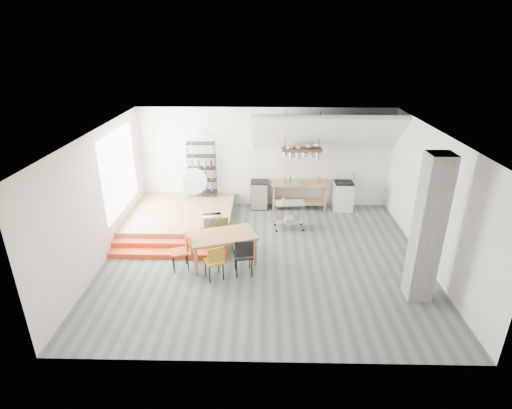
{
  "coord_description": "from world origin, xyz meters",
  "views": [
    {
      "loc": [
        -0.02,
        -8.8,
        5.25
      ],
      "look_at": [
        -0.24,
        0.8,
        1.14
      ],
      "focal_mm": 28.0,
      "sensor_mm": 36.0,
      "label": 1
    }
  ],
  "objects_px": {
    "stove": "(343,195)",
    "dining_table": "(222,238)",
    "mini_fridge": "(259,195)",
    "rolling_cart": "(289,212)"
  },
  "relations": [
    {
      "from": "dining_table",
      "to": "rolling_cart",
      "type": "relative_size",
      "value": 2.06
    },
    {
      "from": "stove",
      "to": "rolling_cart",
      "type": "relative_size",
      "value": 1.35
    },
    {
      "from": "stove",
      "to": "mini_fridge",
      "type": "bearing_deg",
      "value": 179.06
    },
    {
      "from": "stove",
      "to": "mini_fridge",
      "type": "distance_m",
      "value": 2.68
    },
    {
      "from": "stove",
      "to": "dining_table",
      "type": "distance_m",
      "value": 4.88
    },
    {
      "from": "rolling_cart",
      "to": "mini_fridge",
      "type": "xyz_separation_m",
      "value": [
        -0.89,
        1.52,
        -0.08
      ]
    },
    {
      "from": "dining_table",
      "to": "rolling_cart",
      "type": "xyz_separation_m",
      "value": [
        1.75,
        1.88,
        -0.14
      ]
    },
    {
      "from": "dining_table",
      "to": "rolling_cart",
      "type": "distance_m",
      "value": 2.57
    },
    {
      "from": "stove",
      "to": "rolling_cart",
      "type": "height_order",
      "value": "stove"
    },
    {
      "from": "dining_table",
      "to": "mini_fridge",
      "type": "height_order",
      "value": "mini_fridge"
    }
  ]
}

